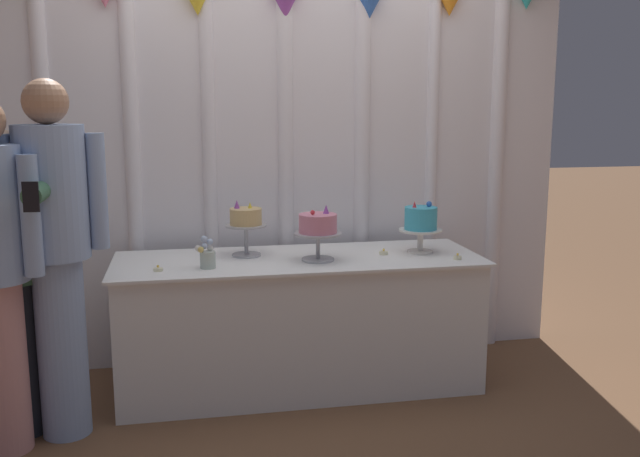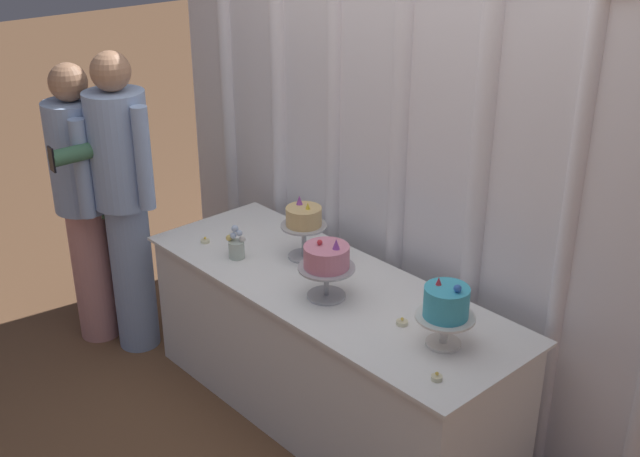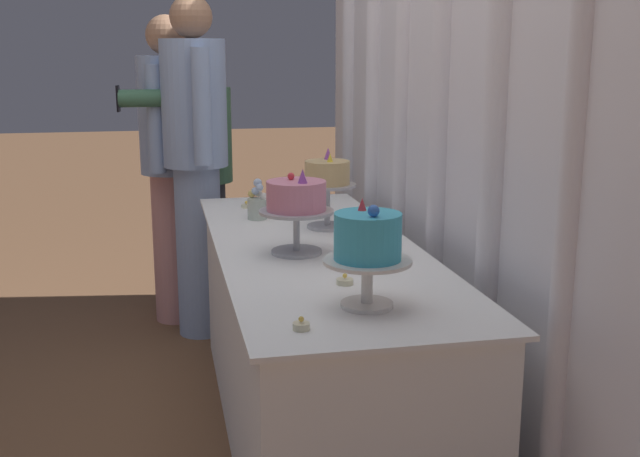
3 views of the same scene
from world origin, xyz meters
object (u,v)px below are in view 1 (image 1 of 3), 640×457
(tealight_near_left, at_px, (384,253))
(cake_display_leftmost, at_px, (246,221))
(cake_table, at_px, (299,322))
(tealight_far_left, at_px, (158,269))
(guest_girl_blue_dress, at_px, (13,268))
(guest_man_dark_suit, at_px, (55,245))
(cake_display_center, at_px, (318,227))
(flower_vase, at_px, (207,256))
(cake_display_rightmost, at_px, (421,222))
(tealight_near_right, at_px, (458,258))

(tealight_near_left, bearing_deg, cake_display_leftmost, 171.67)
(cake_table, height_order, tealight_far_left, tealight_far_left)
(cake_display_leftmost, bearing_deg, guest_girl_blue_dress, -159.59)
(guest_man_dark_suit, bearing_deg, cake_display_center, 12.03)
(tealight_far_left, bearing_deg, tealight_near_left, 7.27)
(flower_vase, relative_size, guest_man_dark_suit, 0.10)
(tealight_far_left, xyz_separation_m, tealight_near_left, (1.22, 0.16, 0.00))
(tealight_far_left, height_order, tealight_near_left, tealight_near_left)
(cake_table, relative_size, flower_vase, 11.88)
(cake_table, height_order, guest_girl_blue_dress, guest_girl_blue_dress)
(cake_table, relative_size, cake_display_center, 6.66)
(cake_display_leftmost, height_order, flower_vase, cake_display_leftmost)
(cake_display_rightmost, xyz_separation_m, guest_man_dark_suit, (-1.89, -0.36, 0.01))
(cake_table, bearing_deg, guest_man_dark_suit, -163.17)
(cake_display_leftmost, relative_size, cake_display_center, 1.04)
(tealight_near_right, bearing_deg, tealight_near_left, 150.96)
(guest_man_dark_suit, bearing_deg, tealight_near_left, 11.84)
(cake_display_rightmost, relative_size, flower_vase, 1.75)
(cake_table, relative_size, guest_girl_blue_dress, 1.38)
(cake_display_center, bearing_deg, tealight_near_left, 11.23)
(cake_display_leftmost, height_order, guest_girl_blue_dress, guest_girl_blue_dress)
(cake_display_leftmost, xyz_separation_m, tealight_near_right, (1.11, -0.31, -0.18))
(cake_table, relative_size, cake_display_rightmost, 6.78)
(cake_display_rightmost, distance_m, tealight_near_right, 0.30)
(cake_display_leftmost, xyz_separation_m, flower_vase, (-0.22, -0.25, -0.13))
(tealight_near_right, xyz_separation_m, guest_girl_blue_dress, (-2.23, -0.11, 0.07))
(tealight_near_left, bearing_deg, cake_display_center, -168.77)
(cake_table, relative_size, tealight_near_left, 39.11)
(cake_display_rightmost, bearing_deg, tealight_near_right, -55.83)
(flower_vase, relative_size, tealight_far_left, 3.53)
(tealight_near_left, xyz_separation_m, guest_man_dark_suit, (-1.67, -0.35, 0.18))
(tealight_far_left, distance_m, guest_man_dark_suit, 0.52)
(tealight_far_left, relative_size, tealight_near_right, 1.09)
(guest_girl_blue_dress, relative_size, guest_man_dark_suit, 0.87)
(tealight_far_left, height_order, tealight_near_right, tealight_near_right)
(cake_display_rightmost, xyz_separation_m, tealight_near_right, (0.14, -0.21, -0.17))
(cake_display_rightmost, bearing_deg, cake_table, 179.95)
(cake_table, bearing_deg, cake_display_leftmost, 160.07)
(flower_vase, height_order, guest_man_dark_suit, guest_man_dark_suit)
(cake_display_center, relative_size, tealight_far_left, 6.30)
(cake_display_leftmost, height_order, cake_display_rightmost, cake_display_leftmost)
(cake_display_rightmost, xyz_separation_m, tealight_far_left, (-1.44, -0.17, -0.17))
(tealight_far_left, bearing_deg, cake_display_leftmost, 29.66)
(cake_table, xyz_separation_m, tealight_near_right, (0.84, -0.21, 0.38))
(cake_table, relative_size, guest_man_dark_suit, 1.19)
(cake_display_rightmost, xyz_separation_m, guest_girl_blue_dress, (-2.09, -0.31, -0.10))
(tealight_near_right, relative_size, guest_girl_blue_dress, 0.03)
(cake_table, xyz_separation_m, cake_display_rightmost, (0.69, -0.00, 0.54))
(cake_display_center, distance_m, tealight_near_left, 0.43)
(cake_display_rightmost, bearing_deg, tealight_far_left, -173.43)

